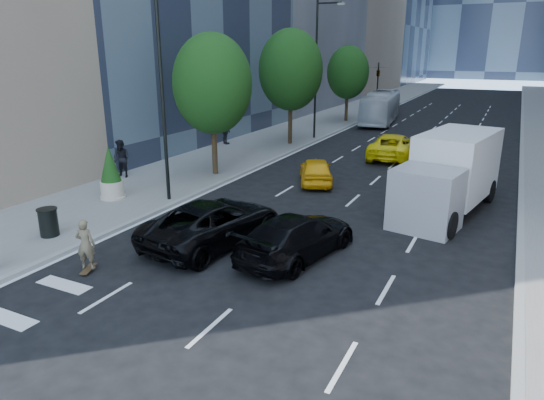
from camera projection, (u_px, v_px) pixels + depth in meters
The scene contains 21 objects.
ground at pixel (251, 261), 16.10m from camera, with size 160.00×160.00×0.00m, color black.
sidewalk_left at pixel (321, 123), 45.55m from camera, with size 6.00×120.00×0.15m, color slate.
lamp_near at pixel (164, 72), 20.47m from camera, with size 2.13×0.22×10.00m.
lamp_far at pixel (318, 62), 35.86m from camera, with size 2.13×0.22×10.00m.
tree_near at pixel (212, 84), 25.37m from camera, with size 4.20×4.20×7.46m.
tree_mid at pixel (291, 70), 33.81m from camera, with size 4.50×4.50×7.99m.
tree_far at pixel (348, 72), 45.13m from camera, with size 3.90×3.90×6.92m.
traffic_signal at pixel (378, 73), 51.75m from camera, with size 2.48×0.53×5.20m.
skateboarder at pixel (86, 248), 15.09m from camera, with size 0.60×0.39×1.64m, color brown.
black_sedan_lincoln at pixel (213, 222), 17.39m from camera, with size 2.64×5.72×1.59m, color black.
black_sedan_mercedes at pixel (297, 236), 16.23m from camera, with size 2.08×5.11×1.48m, color black.
taxi_a at pixel (316, 170), 25.25m from camera, with size 1.60×3.99×1.36m, color #EFA70C.
taxi_b at pixel (429, 191), 21.83m from camera, with size 1.34×3.83×1.26m, color yellow.
taxi_c at pixel (393, 146), 31.05m from camera, with size 2.58×5.60×1.56m, color yellow.
taxi_d at pixel (448, 158), 27.33m from camera, with size 2.31×5.69×1.65m, color yellow.
city_bus at pixel (381, 107), 45.77m from camera, with size 2.44×10.43×2.90m, color silver.
box_truck at pixel (449, 174), 20.47m from camera, with size 3.76×7.31×3.33m.
pedestrian_a at pixel (121, 159), 25.72m from camera, with size 0.98×0.76×2.01m, color black.
pedestrian_b at pixel (226, 131), 34.72m from camera, with size 1.13×0.47×1.93m, color black.
trash_can at pixel (49, 223), 17.74m from camera, with size 0.67×0.67×1.00m, color black.
planter_shrub at pixel (111, 174), 22.03m from camera, with size 1.02×1.02×2.45m.
Camera 1 is at (7.17, -12.92, 6.75)m, focal length 32.00 mm.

